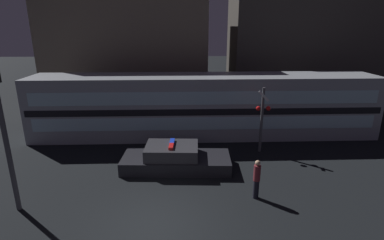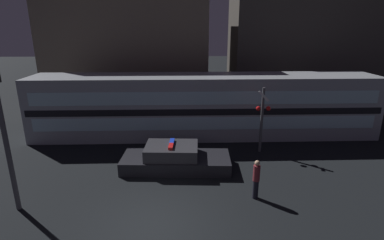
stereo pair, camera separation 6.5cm
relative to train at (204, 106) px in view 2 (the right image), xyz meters
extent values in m
plane|color=black|center=(-2.41, -8.84, -1.81)|extent=(120.00, 120.00, 0.00)
cube|color=#999EA5|center=(0.00, 0.01, 0.00)|extent=(20.08, 2.89, 3.62)
cube|color=black|center=(0.00, -1.45, 0.00)|extent=(19.68, 0.03, 0.36)
cube|color=silver|center=(0.00, -1.45, -0.65)|extent=(19.07, 0.02, 0.72)
cube|color=silver|center=(0.00, -1.45, 0.80)|extent=(19.07, 0.02, 0.72)
cube|color=black|center=(-1.64, -4.55, -1.51)|extent=(5.05, 2.22, 0.60)
cube|color=#333338|center=(-1.83, -4.54, -0.94)|extent=(2.47, 1.84, 0.54)
cube|color=red|center=(-1.85, -4.83, -0.61)|extent=(0.23, 0.59, 0.12)
cube|color=blue|center=(-1.82, -4.25, -0.61)|extent=(0.23, 0.59, 0.12)
cylinder|color=black|center=(1.44, -7.22, -1.44)|extent=(0.22, 0.22, 0.75)
cylinder|color=maroon|center=(1.44, -7.22, -0.75)|extent=(0.26, 0.26, 0.62)
sphere|color=tan|center=(1.44, -7.22, -0.34)|extent=(0.20, 0.20, 0.20)
cylinder|color=#4C4C51|center=(2.74, -2.76, -0.10)|extent=(0.14, 0.14, 3.42)
sphere|color=red|center=(2.48, -2.90, 0.58)|extent=(0.23, 0.23, 0.23)
sphere|color=red|center=(3.00, -2.90, 0.58)|extent=(0.23, 0.23, 0.23)
cube|color=white|center=(2.74, -2.85, 1.20)|extent=(0.58, 0.03, 0.58)
cylinder|color=#4C4C51|center=(-7.29, -7.64, 0.49)|extent=(0.17, 0.17, 4.61)
cube|color=#726656|center=(-5.38, 7.09, 2.76)|extent=(11.82, 6.65, 9.13)
cube|color=#47423D|center=(8.67, 7.45, 2.79)|extent=(11.83, 4.84, 9.19)
camera|label=1|loc=(-1.40, -17.25, 4.50)|focal=28.00mm
camera|label=2|loc=(-1.33, -17.25, 4.50)|focal=28.00mm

